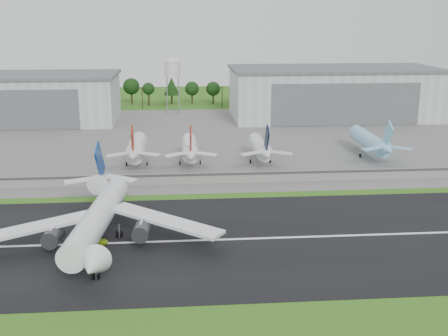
{
  "coord_description": "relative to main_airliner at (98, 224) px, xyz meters",
  "views": [
    {
      "loc": [
        -2.6,
        -109.99,
        50.09
      ],
      "look_at": [
        9.84,
        40.0,
        9.0
      ],
      "focal_mm": 45.0,
      "sensor_mm": 36.0,
      "label": 1
    }
  ],
  "objects": [
    {
      "name": "ground",
      "position": [
        20.98,
        -9.57,
        -4.89
      ],
      "size": [
        600.0,
        600.0,
        0.0
      ],
      "primitive_type": "plane",
      "color": "#1F5A15",
      "rests_on": "ground"
    },
    {
      "name": "treeline",
      "position": [
        20.98,
        205.43,
        -4.89
      ],
      "size": [
        320.0,
        16.0,
        22.0
      ],
      "primitive_type": null,
      "color": "black",
      "rests_on": "ground"
    },
    {
      "name": "runway_centerline",
      "position": [
        20.98,
        0.43,
        -4.78
      ],
      "size": [
        220.0,
        1.0,
        0.02
      ],
      "primitive_type": "cube",
      "color": "white",
      "rests_on": "runway"
    },
    {
      "name": "parked_jet_navy",
      "position": [
        46.71,
        66.94,
        0.99
      ],
      "size": [
        7.36,
        31.29,
        16.36
      ],
      "color": "white",
      "rests_on": "ground"
    },
    {
      "name": "apron",
      "position": [
        20.98,
        110.43,
        -4.84
      ],
      "size": [
        320.0,
        150.0,
        0.1
      ],
      "primitive_type": "cube",
      "color": "slate",
      "rests_on": "ground"
    },
    {
      "name": "main_airliner",
      "position": [
        0.0,
        0.0,
        0.0
      ],
      "size": [
        57.03,
        59.27,
        18.17
      ],
      "rotation": [
        0.0,
        0.0,
        3.05
      ],
      "color": "white",
      "rests_on": "runway"
    },
    {
      "name": "parked_jet_red_a",
      "position": [
        3.93,
        67.02,
        1.45
      ],
      "size": [
        7.36,
        31.29,
        16.86
      ],
      "color": "silver",
      "rests_on": "ground"
    },
    {
      "name": "blast_fence",
      "position": [
        20.98,
        45.42,
        -3.09
      ],
      "size": [
        240.0,
        0.61,
        3.5
      ],
      "color": "gray",
      "rests_on": "ground"
    },
    {
      "name": "runway",
      "position": [
        20.98,
        0.43,
        -4.84
      ],
      "size": [
        320.0,
        60.0,
        0.1
      ],
      "primitive_type": "cube",
      "color": "black",
      "rests_on": "ground"
    },
    {
      "name": "parked_jet_skyblue",
      "position": [
        87.6,
        72.0,
        1.26
      ],
      "size": [
        7.36,
        37.29,
        16.71
      ],
      "color": "#8CCFF2",
      "rests_on": "ground"
    },
    {
      "name": "ground_vehicle",
      "position": [
        -0.43,
        0.07,
        -4.13
      ],
      "size": [
        4.88,
        2.37,
        1.34
      ],
      "primitive_type": "imported",
      "rotation": [
        0.0,
        0.0,
        1.6
      ],
      "color": "#BDE21A",
      "rests_on": "runway"
    },
    {
      "name": "water_tower",
      "position": [
        15.98,
        175.43,
        19.66
      ],
      "size": [
        8.4,
        8.4,
        29.4
      ],
      "color": "#99999E",
      "rests_on": "ground"
    },
    {
      "name": "hangar_east",
      "position": [
        95.98,
        155.35,
        7.73
      ],
      "size": [
        102.0,
        47.0,
        25.2
      ],
      "color": "silver",
      "rests_on": "ground"
    },
    {
      "name": "utility_poles",
      "position": [
        20.98,
        190.43,
        -4.89
      ],
      "size": [
        230.0,
        3.0,
        12.0
      ],
      "primitive_type": null,
      "color": "black",
      "rests_on": "ground"
    },
    {
      "name": "parked_jet_red_b",
      "position": [
        22.2,
        66.97,
        1.11
      ],
      "size": [
        7.36,
        31.29,
        16.5
      ],
      "color": "white",
      "rests_on": "ground"
    },
    {
      "name": "hangar_west",
      "position": [
        -59.02,
        155.35,
        6.74
      ],
      "size": [
        97.0,
        44.0,
        23.2
      ],
      "color": "silver",
      "rests_on": "ground"
    }
  ]
}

